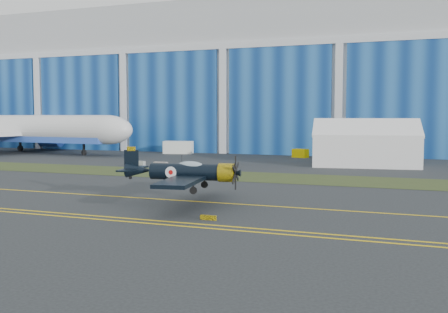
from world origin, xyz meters
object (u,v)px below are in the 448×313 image
at_px(jetliner, 14,99).
at_px(tug, 300,153).
at_px(warbird, 186,172).
at_px(tent, 365,142).
at_px(shipping_container, 178,147).

xyz_separation_m(jetliner, tug, (55.37, 7.99, -9.78)).
relative_size(warbird, tent, 0.91).
distance_m(jetliner, tent, 67.84).
bearing_deg(tent, tug, 130.09).
bearing_deg(tug, tent, -24.56).
height_order(shipping_container, tug, shipping_container).
xyz_separation_m(warbird, shipping_container, (-25.68, 52.27, -1.49)).
bearing_deg(jetliner, warbird, -34.46).
xyz_separation_m(warbird, tug, (-1.58, 51.17, -1.95)).
xyz_separation_m(warbird, jetliner, (-56.95, 43.18, 7.83)).
relative_size(warbird, tug, 5.79).
bearing_deg(warbird, tug, 83.25).
height_order(warbird, tent, tent).
distance_m(jetliner, shipping_container, 33.87).
bearing_deg(tug, jetliner, -154.16).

